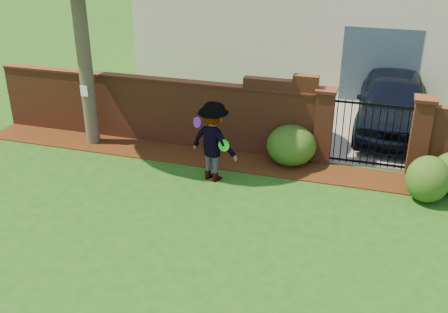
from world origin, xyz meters
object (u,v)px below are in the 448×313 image
(car, at_px, (393,106))
(man, at_px, (212,142))
(frisbee_green, at_px, (224,145))
(frisbee_purple, at_px, (197,122))

(car, relative_size, man, 2.58)
(car, xyz_separation_m, frisbee_green, (-3.52, -4.29, 0.16))
(man, height_order, frisbee_purple, man)
(car, relative_size, frisbee_purple, 19.39)
(car, height_order, frisbee_purple, car)
(man, bearing_deg, frisbee_green, 166.61)
(frisbee_purple, xyz_separation_m, frisbee_green, (0.72, -0.32, -0.34))
(car, bearing_deg, frisbee_purple, -137.00)
(frisbee_green, bearing_deg, frisbee_purple, 156.36)
(man, xyz_separation_m, frisbee_green, (0.33, -0.21, 0.05))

